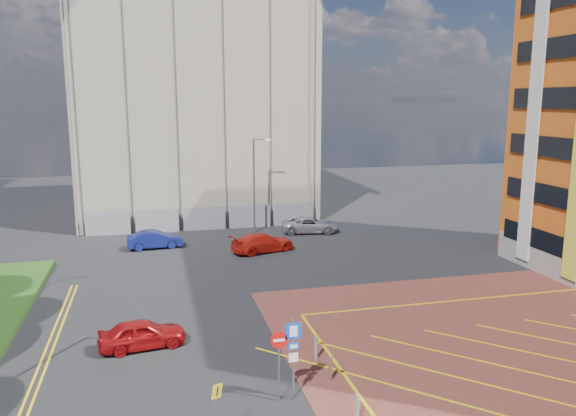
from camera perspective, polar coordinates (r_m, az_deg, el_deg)
name	(u,v)px	position (r m, az deg, el deg)	size (l,w,h in m)	color
ground	(286,415)	(21.38, -0.16, -20.30)	(140.00, 140.00, 0.00)	black
lamp_back	(255,182)	(47.02, -3.39, 2.67)	(1.53, 0.16, 8.00)	#9EA0A8
sign_cluster	(288,352)	(21.36, -0.01, -14.38)	(1.17, 0.12, 3.20)	#9EA0A8
warning_sign	(213,408)	(19.13, -7.62, -19.49)	(0.74, 0.42, 2.25)	#9EA0A8
construction_building	(192,101)	(57.93, -9.71, 10.68)	(21.20, 19.20, 22.00)	gray
construction_fence	(216,218)	(49.11, -7.30, -1.02)	(21.60, 0.06, 2.00)	gray
car_red_left	(142,334)	(26.89, -14.60, -12.27)	(1.55, 3.86, 1.32)	#A60E11
car_blue_back	(155,239)	(43.80, -13.36, -3.13)	(1.44, 4.13, 1.36)	navy
car_red_back	(263,242)	(41.69, -2.58, -3.52)	(1.96, 4.82, 1.40)	red
car_silver_back	(310,225)	(47.62, 2.28, -1.73)	(2.21, 4.78, 1.33)	#B2B1B8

